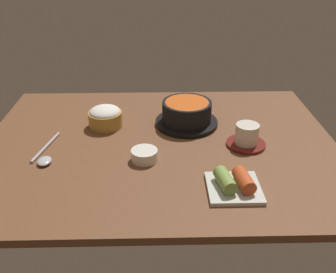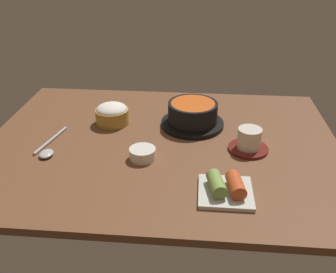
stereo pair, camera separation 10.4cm
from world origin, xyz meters
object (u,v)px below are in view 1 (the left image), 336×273
object	(u,v)px
stone_pot	(188,114)
banchan_cup_center	(145,155)
rice_bowl	(106,116)
spoon	(46,156)
kimchi_plate	(235,184)
tea_cup_with_saucer	(248,136)

from	to	relation	value
stone_pot	banchan_cup_center	xyz separation A→B (cm)	(-12.40, -20.51, -2.03)
rice_bowl	spoon	distance (cm)	23.17
stone_pot	kimchi_plate	world-z (taller)	stone_pot
tea_cup_with_saucer	spoon	distance (cm)	54.74
stone_pot	spoon	distance (cm)	43.19
banchan_cup_center	kimchi_plate	bearing A→B (deg)	-32.68
banchan_cup_center	kimchi_plate	world-z (taller)	kimchi_plate
banchan_cup_center	kimchi_plate	distance (cm)	25.01
rice_bowl	kimchi_plate	bearing A→B (deg)	-44.99
banchan_cup_center	spoon	distance (cm)	26.37
kimchi_plate	spoon	world-z (taller)	kimchi_plate
rice_bowl	kimchi_plate	xyz separation A→B (cm)	(33.48, -33.47, -1.58)
stone_pot	kimchi_plate	bearing A→B (deg)	-75.74
tea_cup_with_saucer	spoon	world-z (taller)	tea_cup_with_saucer
banchan_cup_center	stone_pot	bearing A→B (deg)	58.83
rice_bowl	spoon	bearing A→B (deg)	-127.07
tea_cup_with_saucer	rice_bowl	bearing A→B (deg)	162.34
rice_bowl	banchan_cup_center	bearing A→B (deg)	-58.08
stone_pot	spoon	bearing A→B (deg)	-153.96
banchan_cup_center	spoon	xyz separation A→B (cm)	(-26.31, 1.60, -1.01)
rice_bowl	tea_cup_with_saucer	bearing A→B (deg)	-17.66
rice_bowl	tea_cup_with_saucer	xyz separation A→B (cm)	(40.55, -12.91, -0.45)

